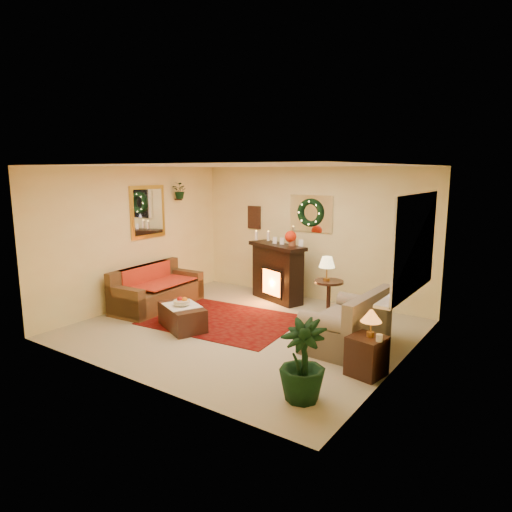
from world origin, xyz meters
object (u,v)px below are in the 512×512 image
Objects in this scene: side_table_round at (328,299)px; sofa at (157,285)px; loveseat at (347,318)px; coffee_table at (182,316)px; end_table_square at (367,355)px; fireplace at (277,273)px.

sofa is at bearing -156.08° from side_table_round.
coffee_table is (-2.48, -0.84, -0.21)m from loveseat.
loveseat reaches higher than coffee_table.
loveseat is at bearing 128.20° from end_table_square.
fireplace is at bearing 41.82° from sofa.
end_table_square is (4.30, -0.55, -0.16)m from sofa.
side_table_round reaches higher than end_table_square.
fireplace reaches higher than side_table_round.
loveseat is 2.19× the size of side_table_round.
coffee_table is (-0.40, -2.26, -0.34)m from fireplace.
side_table_round is (1.29, -0.38, -0.23)m from fireplace.
coffee_table is at bearing -80.92° from fireplace.
fireplace is 1.76× the size of side_table_round.
fireplace is 2.32m from coffee_table.
sofa is at bearing 177.47° from coffee_table.
fireplace reaches higher than end_table_square.
fireplace is 1.36m from side_table_round.
coffee_table is (-3.10, -0.06, -0.06)m from end_table_square.
side_table_round is 2.31m from end_table_square.
fireplace is 0.80× the size of loveseat.
sofa is 1.97× the size of coffee_table.
end_table_square is at bearing -52.32° from side_table_round.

